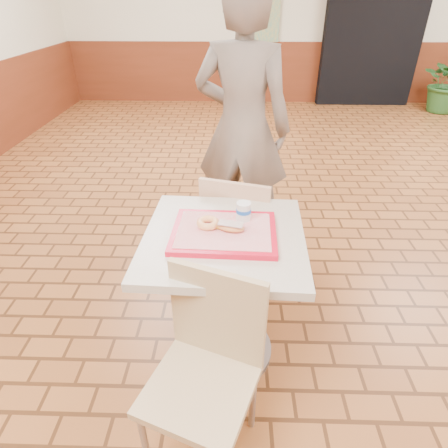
{
  "coord_description": "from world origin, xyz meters",
  "views": [
    {
      "loc": [
        -1.07,
        -2.12,
        1.73
      ],
      "look_at": [
        -1.11,
        -0.68,
        0.84
      ],
      "focal_mm": 30.0,
      "sensor_mm": 36.0,
      "label": 1
    }
  ],
  "objects_px": {
    "chair_main_front": "(207,362)",
    "chair_main_back": "(238,232)",
    "customer": "(242,129)",
    "main_table": "(224,278)",
    "paper_cup": "(244,211)",
    "ring_donut": "(208,223)",
    "long_john_donut": "(230,227)",
    "serving_tray": "(224,232)"
  },
  "relations": [
    {
      "from": "chair_main_front",
      "to": "serving_tray",
      "type": "xyz_separation_m",
      "value": [
        0.05,
        0.47,
        0.31
      ]
    },
    {
      "from": "main_table",
      "to": "serving_tray",
      "type": "relative_size",
      "value": 1.64
    },
    {
      "from": "ring_donut",
      "to": "chair_main_back",
      "type": "bearing_deg",
      "value": 71.95
    },
    {
      "from": "paper_cup",
      "to": "main_table",
      "type": "bearing_deg",
      "value": -133.14
    },
    {
      "from": "main_table",
      "to": "long_john_donut",
      "type": "bearing_deg",
      "value": -11.19
    },
    {
      "from": "main_table",
      "to": "chair_main_front",
      "type": "relative_size",
      "value": 0.9
    },
    {
      "from": "customer",
      "to": "ring_donut",
      "type": "height_order",
      "value": "customer"
    },
    {
      "from": "customer",
      "to": "long_john_donut",
      "type": "bearing_deg",
      "value": 101.04
    },
    {
      "from": "chair_main_back",
      "to": "long_john_donut",
      "type": "xyz_separation_m",
      "value": [
        -0.05,
        -0.49,
        0.34
      ]
    },
    {
      "from": "customer",
      "to": "serving_tray",
      "type": "relative_size",
      "value": 3.9
    },
    {
      "from": "chair_main_back",
      "to": "serving_tray",
      "type": "bearing_deg",
      "value": 96.98
    },
    {
      "from": "customer",
      "to": "long_john_donut",
      "type": "distance_m",
      "value": 1.13
    },
    {
      "from": "main_table",
      "to": "customer",
      "type": "relative_size",
      "value": 0.42
    },
    {
      "from": "customer",
      "to": "long_john_donut",
      "type": "relative_size",
      "value": 13.42
    },
    {
      "from": "main_table",
      "to": "paper_cup",
      "type": "xyz_separation_m",
      "value": [
        0.09,
        0.1,
        0.33
      ]
    },
    {
      "from": "chair_main_back",
      "to": "ring_donut",
      "type": "height_order",
      "value": "chair_main_back"
    },
    {
      "from": "chair_main_back",
      "to": "customer",
      "type": "height_order",
      "value": "customer"
    },
    {
      "from": "chair_main_front",
      "to": "ring_donut",
      "type": "distance_m",
      "value": 0.6
    },
    {
      "from": "main_table",
      "to": "chair_main_front",
      "type": "height_order",
      "value": "chair_main_front"
    },
    {
      "from": "customer",
      "to": "serving_tray",
      "type": "height_order",
      "value": "customer"
    },
    {
      "from": "chair_main_back",
      "to": "main_table",
      "type": "bearing_deg",
      "value": 96.98
    },
    {
      "from": "chair_main_front",
      "to": "chair_main_back",
      "type": "bearing_deg",
      "value": 102.92
    },
    {
      "from": "serving_tray",
      "to": "ring_donut",
      "type": "relative_size",
      "value": 4.45
    },
    {
      "from": "customer",
      "to": "chair_main_back",
      "type": "bearing_deg",
      "value": 102.5
    },
    {
      "from": "ring_donut",
      "to": "customer",
      "type": "bearing_deg",
      "value": 81.16
    },
    {
      "from": "chair_main_front",
      "to": "chair_main_back",
      "type": "relative_size",
      "value": 1.0
    },
    {
      "from": "customer",
      "to": "main_table",
      "type": "bearing_deg",
      "value": 99.61
    },
    {
      "from": "paper_cup",
      "to": "serving_tray",
      "type": "bearing_deg",
      "value": -133.14
    },
    {
      "from": "serving_tray",
      "to": "paper_cup",
      "type": "xyz_separation_m",
      "value": [
        0.09,
        0.1,
        0.06
      ]
    },
    {
      "from": "main_table",
      "to": "chair_main_back",
      "type": "bearing_deg",
      "value": 81.42
    },
    {
      "from": "main_table",
      "to": "customer",
      "type": "height_order",
      "value": "customer"
    },
    {
      "from": "main_table",
      "to": "chair_main_back",
      "type": "xyz_separation_m",
      "value": [
        0.07,
        0.48,
        -0.04
      ]
    },
    {
      "from": "chair_main_front",
      "to": "paper_cup",
      "type": "bearing_deg",
      "value": 96.25
    },
    {
      "from": "serving_tray",
      "to": "paper_cup",
      "type": "distance_m",
      "value": 0.14
    },
    {
      "from": "chair_main_back",
      "to": "paper_cup",
      "type": "relative_size",
      "value": 9.8
    },
    {
      "from": "main_table",
      "to": "customer",
      "type": "distance_m",
      "value": 1.19
    },
    {
      "from": "chair_main_back",
      "to": "serving_tray",
      "type": "xyz_separation_m",
      "value": [
        -0.07,
        -0.48,
        0.31
      ]
    },
    {
      "from": "chair_main_front",
      "to": "serving_tray",
      "type": "bearing_deg",
      "value": 103.97
    },
    {
      "from": "chair_main_back",
      "to": "ring_donut",
      "type": "xyz_separation_m",
      "value": [
        -0.15,
        -0.45,
        0.34
      ]
    },
    {
      "from": "serving_tray",
      "to": "paper_cup",
      "type": "bearing_deg",
      "value": 46.86
    },
    {
      "from": "main_table",
      "to": "long_john_donut",
      "type": "xyz_separation_m",
      "value": [
        0.03,
        -0.01,
        0.3
      ]
    },
    {
      "from": "customer",
      "to": "long_john_donut",
      "type": "height_order",
      "value": "customer"
    }
  ]
}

